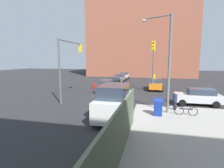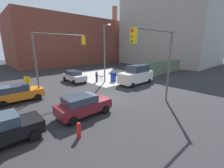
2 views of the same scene
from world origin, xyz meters
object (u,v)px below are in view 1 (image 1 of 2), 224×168
Objects in this scene: hatchback_gray at (120,78)px; fire_hydrant at (94,86)px; traffic_signal_se_corner at (69,58)px; pedestrian_crossing at (175,101)px; van_white_delivery at (115,102)px; bicycle_at_crosswalk at (163,87)px; bicycle_leaning_on_fence at (186,111)px; coupe_orange at (155,84)px; sedan_silver at (198,96)px; traffic_signal_nw_corner at (153,58)px; mailbox_blue at (158,106)px; coupe_white at (124,76)px; street_lamp_corner at (165,56)px; sedan_black at (113,81)px; hatchback_maroon at (106,85)px.

fire_hydrant is at bearing -14.26° from hatchback_gray.
pedestrian_crossing is (1.84, 11.00, -3.81)m from traffic_signal_se_corner.
bicycle_at_crosswalk is at bearing 163.78° from van_white_delivery.
bicycle_leaning_on_fence is at bearing 74.54° from traffic_signal_se_corner.
hatchback_gray is 10.67m from bicycle_at_crosswalk.
coupe_orange is 0.98× the size of sedan_silver.
traffic_signal_nw_corner is 1.00× the size of traffic_signal_se_corner.
hatchback_gray is 21.87m from van_white_delivery.
fire_hydrant is 0.17× the size of van_white_delivery.
mailbox_blue is at bearing 114.09° from van_white_delivery.
coupe_white is at bearing -171.97° from van_white_delivery.
hatchback_gray and sedan_silver have the same top height.
coupe_orange is (-4.06, 0.42, -3.81)m from traffic_signal_nw_corner.
bicycle_at_crosswalk is (12.27, 7.97, -0.50)m from coupe_white.
coupe_orange is (7.59, 6.85, -0.00)m from hatchback_gray.
fire_hydrant is 14.12m from pedestrian_crossing.
coupe_white is 2.26× the size of bicycle_leaning_on_fence.
coupe_white is 0.94× the size of coupe_orange.
traffic_signal_se_corner is at bearing -87.58° from sedan_silver.
coupe_orange is 2.40× the size of bicycle_leaning_on_fence.
mailbox_blue is 2.32m from bicycle_leaning_on_fence.
van_white_delivery is at bearing 50.11° from traffic_signal_se_corner.
street_lamp_corner is 2.02× the size of coupe_white.
sedan_black is 2.23× the size of bicycle_leaning_on_fence.
van_white_delivery is 5.84m from bicycle_leaning_on_fence.
street_lamp_corner reaches higher than hatchback_maroon.
hatchback_gray is (-18.96, -7.40, -3.86)m from street_lamp_corner.
fire_hydrant is 14.26m from coupe_white.
pedestrian_crossing reaches higher than fire_hydrant.
street_lamp_corner is at bearing 41.44° from hatchback_maroon.
pedestrian_crossing is at bearing 24.96° from hatchback_gray.
bicycle_leaning_on_fence is at bearing -24.29° from sedan_silver.
sedan_silver is 2.45× the size of bicycle_leaning_on_fence.
hatchback_gray is at bearing 0.39° from coupe_white.
van_white_delivery is at bearing -16.22° from bicycle_at_crosswalk.
traffic_signal_nw_corner is 1.67× the size of sedan_black.
traffic_signal_se_corner is 3.71× the size of bicycle_at_crosswalk.
pedestrian_crossing reaches higher than mailbox_blue.
coupe_white is 0.89× the size of hatchback_gray.
mailbox_blue is (3.84, 9.50, -3.87)m from traffic_signal_se_corner.
mailbox_blue reaches higher than bicycle_at_crosswalk.
pedestrian_crossing is at bearing -153.54° from bicycle_leaning_on_fence.
street_lamp_corner reaches higher than bicycle_leaning_on_fence.
bicycle_leaning_on_fence reaches higher than fire_hydrant.
fire_hydrant is 0.21× the size of hatchback_gray.
traffic_signal_se_corner is 1.57× the size of hatchback_maroon.
mailbox_blue is at bearing 39.40° from fire_hydrant.
coupe_orange is at bearing -177.25° from street_lamp_corner.
coupe_orange is (-11.37, -0.55, -3.86)m from street_lamp_corner.
fire_hydrant is (-7.36, 0.30, -4.15)m from traffic_signal_se_corner.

